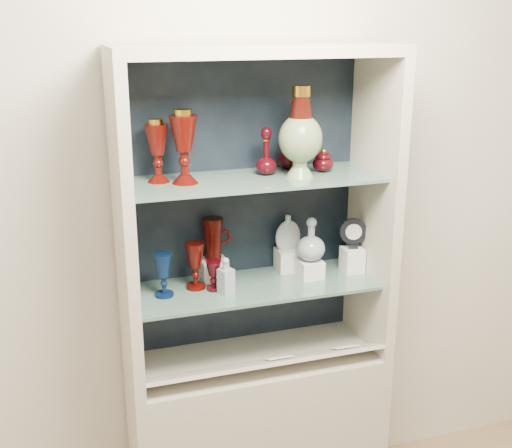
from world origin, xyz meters
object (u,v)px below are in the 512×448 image
object	(u,v)px
enamel_urn	(301,132)
clear_square_bottle	(226,276)
cobalt_goblet	(164,275)
ruby_pitcher	(213,239)
ruby_decanter_a	(266,148)
lidded_bowl	(323,160)
ruby_goblet_tall	(195,266)
ruby_decanter_b	(289,142)
ruby_goblet_small	(214,275)
pedestal_lamp_right	(157,151)
flat_flask	(288,232)
cameo_medallion	(353,233)
pedestal_lamp_left	(184,147)
clear_round_decanter	(311,240)

from	to	relation	value
enamel_urn	clear_square_bottle	bearing A→B (deg)	-176.83
cobalt_goblet	ruby_pitcher	xyz separation A→B (m)	(0.21, 0.10, 0.08)
clear_square_bottle	ruby_decanter_a	bearing A→B (deg)	24.61
lidded_bowl	ruby_goblet_tall	world-z (taller)	lidded_bowl
ruby_decanter_a	lidded_bowl	xyz separation A→B (m)	(0.22, -0.02, -0.05)
ruby_decanter_a	ruby_goblet_tall	size ratio (longest dim) A/B	1.11
ruby_decanter_b	ruby_goblet_small	world-z (taller)	ruby_decanter_b
cobalt_goblet	ruby_goblet_tall	xyz separation A→B (m)	(0.13, 0.04, 0.01)
pedestal_lamp_right	flat_flask	bearing A→B (deg)	6.04
ruby_decanter_b	cameo_medallion	distance (m)	0.45
pedestal_lamp_left	ruby_goblet_small	bearing A→B (deg)	-0.55
clear_square_bottle	flat_flask	world-z (taller)	flat_flask
flat_flask	ruby_goblet_tall	bearing A→B (deg)	-171.36
clear_square_bottle	clear_round_decanter	size ratio (longest dim) A/B	0.85
pedestal_lamp_left	ruby_decanter_b	xyz separation A→B (m)	(0.43, 0.11, -0.02)
lidded_bowl	ruby_goblet_tall	bearing A→B (deg)	177.91
ruby_decanter_b	flat_flask	bearing A→B (deg)	-77.63
cameo_medallion	pedestal_lamp_left	bearing A→B (deg)	-162.02
flat_flask	clear_round_decanter	bearing A→B (deg)	-58.92
enamel_urn	ruby_decanter_b	distance (m)	0.15
clear_square_bottle	pedestal_lamp_right	bearing A→B (deg)	156.11
ruby_pitcher	flat_flask	distance (m)	0.31
ruby_decanter_b	cobalt_goblet	xyz separation A→B (m)	(-0.52, -0.11, -0.44)
ruby_decanter_a	cobalt_goblet	distance (m)	0.60
pedestal_lamp_left	flat_flask	distance (m)	0.58
flat_flask	ruby_decanter_b	bearing A→B (deg)	101.72
flat_flask	pedestal_lamp_left	bearing A→B (deg)	-167.37
ruby_goblet_small	ruby_pitcher	world-z (taller)	ruby_pitcher
enamel_urn	ruby_decanter_a	distance (m)	0.14
pedestal_lamp_right	ruby_pitcher	size ratio (longest dim) A/B	1.33
pedestal_lamp_right	ruby_goblet_small	size ratio (longest dim) A/B	1.93
cobalt_goblet	clear_round_decanter	world-z (taller)	clear_round_decanter
ruby_pitcher	clear_square_bottle	bearing A→B (deg)	-76.14
ruby_goblet_small	lidded_bowl	bearing A→B (deg)	2.54
lidded_bowl	cobalt_goblet	world-z (taller)	lidded_bowl
ruby_pitcher	clear_square_bottle	xyz separation A→B (m)	(0.01, -0.15, -0.09)
pedestal_lamp_right	lidded_bowl	distance (m)	0.62
ruby_goblet_small	flat_flask	world-z (taller)	flat_flask
flat_flask	clear_square_bottle	bearing A→B (deg)	-153.97
clear_square_bottle	flat_flask	size ratio (longest dim) A/B	0.96
ruby_goblet_tall	pedestal_lamp_left	bearing A→B (deg)	-133.46
ruby_pitcher	clear_square_bottle	size ratio (longest dim) A/B	1.18
clear_square_bottle	clear_round_decanter	bearing A→B (deg)	8.48
ruby_decanter_a	ruby_goblet_tall	world-z (taller)	ruby_decanter_a
enamel_urn	ruby_goblet_small	size ratio (longest dim) A/B	2.85
pedestal_lamp_left	ruby_decanter_b	distance (m)	0.44
ruby_decanter_a	cobalt_goblet	size ratio (longest dim) A/B	1.21
clear_square_bottle	ruby_goblet_tall	bearing A→B (deg)	138.07
ruby_goblet_small	ruby_pitcher	distance (m)	0.15
ruby_decanter_b	cobalt_goblet	distance (m)	0.69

